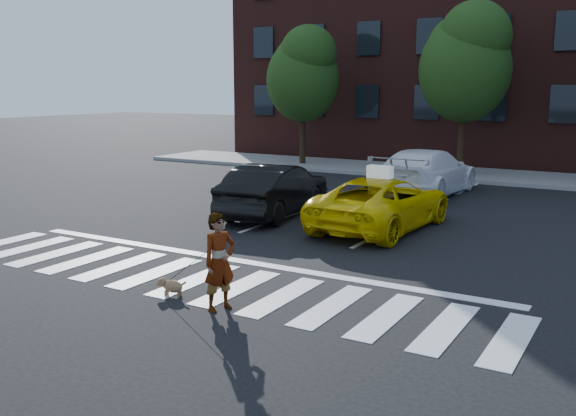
{
  "coord_description": "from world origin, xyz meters",
  "views": [
    {
      "loc": [
        7.68,
        -9.54,
        3.76
      ],
      "look_at": [
        0.66,
        2.5,
        1.1
      ],
      "focal_mm": 40.0,
      "sensor_mm": 36.0,
      "label": 1
    }
  ],
  "objects_px": {
    "woman": "(219,262)",
    "tree_left": "(303,71)",
    "taxi": "(382,203)",
    "black_sedan": "(275,190)",
    "white_suv": "(426,172)",
    "tree_mid": "(466,58)",
    "dog": "(170,286)"
  },
  "relations": [
    {
      "from": "tree_left",
      "to": "white_suv",
      "type": "relative_size",
      "value": 1.16
    },
    {
      "from": "woman",
      "to": "dog",
      "type": "bearing_deg",
      "value": 103.07
    },
    {
      "from": "black_sedan",
      "to": "dog",
      "type": "distance_m",
      "value": 7.6
    },
    {
      "from": "taxi",
      "to": "tree_left",
      "type": "bearing_deg",
      "value": -48.98
    },
    {
      "from": "tree_mid",
      "to": "white_suv",
      "type": "xyz_separation_m",
      "value": [
        0.16,
        -5.0,
        -4.04
      ]
    },
    {
      "from": "black_sedan",
      "to": "dog",
      "type": "bearing_deg",
      "value": 100.59
    },
    {
      "from": "black_sedan",
      "to": "woman",
      "type": "height_order",
      "value": "woman"
    },
    {
      "from": "white_suv",
      "to": "woman",
      "type": "xyz_separation_m",
      "value": [
        0.73,
        -13.1,
        0.03
      ]
    },
    {
      "from": "tree_mid",
      "to": "black_sedan",
      "type": "distance_m",
      "value": 11.75
    },
    {
      "from": "white_suv",
      "to": "black_sedan",
      "type": "bearing_deg",
      "value": 66.59
    },
    {
      "from": "tree_mid",
      "to": "black_sedan",
      "type": "xyz_separation_m",
      "value": [
        -2.53,
        -10.72,
        -4.09
      ]
    },
    {
      "from": "taxi",
      "to": "black_sedan",
      "type": "relative_size",
      "value": 1.08
    },
    {
      "from": "black_sedan",
      "to": "dog",
      "type": "height_order",
      "value": "black_sedan"
    },
    {
      "from": "tree_mid",
      "to": "woman",
      "type": "relative_size",
      "value": 4.22
    },
    {
      "from": "taxi",
      "to": "white_suv",
      "type": "distance_m",
      "value": 5.85
    },
    {
      "from": "tree_left",
      "to": "woman",
      "type": "bearing_deg",
      "value": -65.14
    },
    {
      "from": "white_suv",
      "to": "dog",
      "type": "distance_m",
      "value": 12.99
    },
    {
      "from": "woman",
      "to": "tree_left",
      "type": "bearing_deg",
      "value": 44.05
    },
    {
      "from": "white_suv",
      "to": "dog",
      "type": "bearing_deg",
      "value": 89.68
    },
    {
      "from": "tree_left",
      "to": "tree_mid",
      "type": "distance_m",
      "value": 7.51
    },
    {
      "from": "tree_left",
      "to": "black_sedan",
      "type": "height_order",
      "value": "tree_left"
    },
    {
      "from": "black_sedan",
      "to": "taxi",
      "type": "bearing_deg",
      "value": 172.24
    },
    {
      "from": "tree_mid",
      "to": "woman",
      "type": "bearing_deg",
      "value": -87.2
    },
    {
      "from": "taxi",
      "to": "black_sedan",
      "type": "height_order",
      "value": "black_sedan"
    },
    {
      "from": "black_sedan",
      "to": "woman",
      "type": "relative_size",
      "value": 2.75
    },
    {
      "from": "taxi",
      "to": "black_sedan",
      "type": "bearing_deg",
      "value": 1.86
    },
    {
      "from": "taxi",
      "to": "white_suv",
      "type": "relative_size",
      "value": 0.9
    },
    {
      "from": "tree_left",
      "to": "dog",
      "type": "height_order",
      "value": "tree_left"
    },
    {
      "from": "tree_left",
      "to": "tree_mid",
      "type": "bearing_deg",
      "value": -0.0
    },
    {
      "from": "woman",
      "to": "tree_mid",
      "type": "bearing_deg",
      "value": 21.99
    },
    {
      "from": "black_sedan",
      "to": "tree_mid",
      "type": "bearing_deg",
      "value": -109.66
    },
    {
      "from": "tree_mid",
      "to": "taxi",
      "type": "relative_size",
      "value": 1.41
    }
  ]
}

